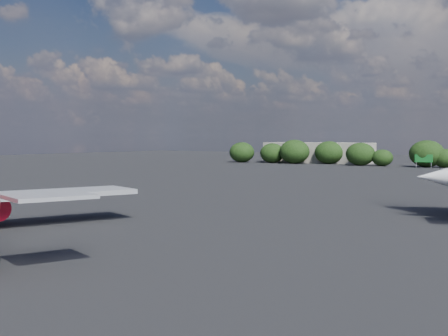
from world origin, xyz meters
The scene contains 3 objects.
ground centered at (0.00, 60.00, 0.00)m, with size 500.00×500.00×0.00m, color black.
terminal_building centered at (-65.00, 192.00, 4.00)m, with size 42.00×16.00×8.00m.
highway_sign centered at (-18.00, 176.00, 3.13)m, with size 6.00×0.30×4.50m.
Camera 1 is at (47.47, -32.55, 10.86)m, focal length 50.00 mm.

